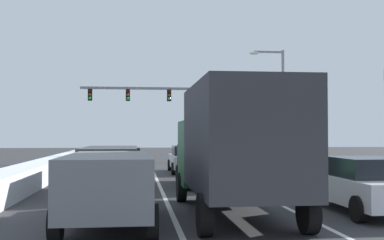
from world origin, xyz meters
TOP-DOWN VIEW (x-y plane):
  - ground_plane at (0.00, 14.07)m, footprint 120.00×120.00m
  - lane_stripe_between_right_lane_and_center_lane at (1.70, 17.59)m, footprint 0.14×38.69m
  - lane_stripe_between_center_lane_and_left_lane at (-1.70, 17.59)m, footprint 0.14×38.69m
  - snow_bank_right_shoulder at (7.00, 17.59)m, footprint 1.32×38.69m
  - snow_bank_left_shoulder at (-7.00, 17.59)m, footprint 1.29×38.69m
  - sedan_white_right_lane_nearest at (3.60, 7.67)m, footprint 2.00×4.50m
  - sedan_navy_right_lane_second at (3.45, 14.13)m, footprint 2.00×4.50m
  - sedan_red_right_lane_third at (3.23, 20.84)m, footprint 2.00×4.50m
  - box_truck_center_lane_nearest at (-0.10, 7.40)m, footprint 2.53×7.20m
  - suv_black_center_lane_second at (0.20, 15.16)m, footprint 2.16×4.90m
  - sedan_silver_center_lane_third at (0.18, 22.14)m, footprint 2.00×4.50m
  - suv_gray_left_lane_nearest at (-3.28, 6.47)m, footprint 2.16×4.90m
  - suv_charcoal_left_lane_second at (-3.62, 13.08)m, footprint 2.16×4.90m
  - sedan_tan_left_lane_third at (-3.32, 18.90)m, footprint 2.00×4.50m
  - traffic_light_gantry at (1.31, 35.16)m, footprint 14.00×0.47m
  - street_lamp_right_mid at (7.78, 29.90)m, footprint 2.66×0.36m

SIDE VIEW (x-z plane):
  - ground_plane at x=0.00m, z-range 0.00..0.00m
  - lane_stripe_between_right_lane_and_center_lane at x=1.70m, z-range 0.00..0.01m
  - lane_stripe_between_center_lane_and_left_lane at x=-1.70m, z-range 0.00..0.01m
  - snow_bank_right_shoulder at x=7.00m, z-range 0.00..0.47m
  - snow_bank_left_shoulder at x=-7.00m, z-range 0.00..0.90m
  - sedan_white_right_lane_nearest at x=3.60m, z-range 0.01..1.52m
  - sedan_navy_right_lane_second at x=3.45m, z-range 0.01..1.52m
  - sedan_red_right_lane_third at x=3.23m, z-range 0.01..1.52m
  - sedan_silver_center_lane_third at x=0.18m, z-range 0.01..1.52m
  - sedan_tan_left_lane_third at x=-3.32m, z-range 0.01..1.52m
  - suv_black_center_lane_second at x=0.20m, z-range 0.18..1.85m
  - suv_gray_left_lane_nearest at x=-3.28m, z-range 0.18..1.85m
  - suv_charcoal_left_lane_second at x=-3.62m, z-range 0.18..1.85m
  - box_truck_center_lane_nearest at x=-0.10m, z-range 0.22..3.58m
  - traffic_light_gantry at x=1.31m, z-range 1.79..7.99m
  - street_lamp_right_mid at x=7.78m, z-range 0.81..9.22m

